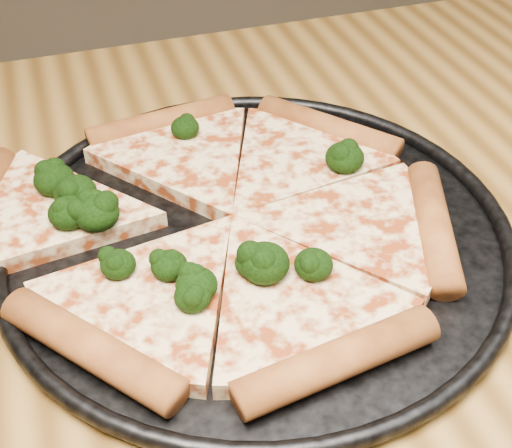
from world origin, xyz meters
name	(u,v)px	position (x,y,z in m)	size (l,w,h in m)	color
dining_table	(233,379)	(0.00, 0.00, 0.66)	(1.20, 0.90, 0.75)	olive
pizza_pan	(256,232)	(0.04, 0.06, 0.76)	(0.42, 0.42, 0.02)	black
pizza	(221,217)	(0.02, 0.08, 0.77)	(0.43, 0.37, 0.03)	#FFDA9C
broccoli_florets	(164,218)	(-0.03, 0.08, 0.78)	(0.28, 0.24, 0.03)	black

